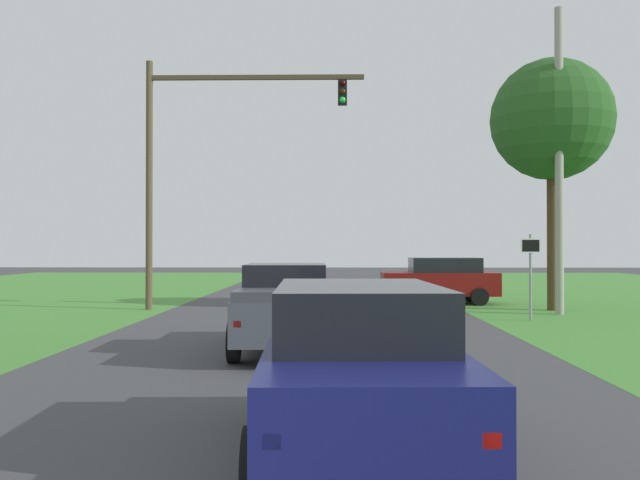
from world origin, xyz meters
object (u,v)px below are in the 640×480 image
at_px(crossing_suv_far, 440,280).
at_px(pickup_truck_lead, 286,307).
at_px(red_suv_near, 359,366).
at_px(oak_tree_right, 552,120).
at_px(utility_pole_right, 559,161).
at_px(keep_moving_sign, 531,265).
at_px(traffic_light, 201,147).

bearing_deg(crossing_suv_far, pickup_truck_lead, -112.88).
distance_m(red_suv_near, pickup_truck_lead, 7.53).
bearing_deg(oak_tree_right, red_suv_near, -113.68).
bearing_deg(crossing_suv_far, utility_pole_right, -52.43).
bearing_deg(red_suv_near, keep_moving_sign, 67.17).
bearing_deg(oak_tree_right, keep_moving_sign, -116.99).
relative_size(red_suv_near, crossing_suv_far, 1.05).
height_order(traffic_light, utility_pole_right, utility_pole_right).
xyz_separation_m(traffic_light, crossing_suv_far, (8.98, 2.75, -4.89)).
xyz_separation_m(keep_moving_sign, oak_tree_right, (1.74, 3.42, 5.06)).
distance_m(traffic_light, oak_tree_right, 12.54).
distance_m(pickup_truck_lead, utility_pole_right, 12.57).
xyz_separation_m(pickup_truck_lead, oak_tree_right, (8.79, 9.70, 5.78)).
height_order(pickup_truck_lead, crossing_suv_far, pickup_truck_lead).
height_order(traffic_light, keep_moving_sign, traffic_light).
xyz_separation_m(traffic_light, keep_moving_sign, (10.76, -3.46, -4.16)).
xyz_separation_m(pickup_truck_lead, utility_pole_right, (8.56, 8.21, 4.16)).
bearing_deg(oak_tree_right, crossing_suv_far, 141.59).
bearing_deg(utility_pole_right, pickup_truck_lead, -136.18).
bearing_deg(red_suv_near, traffic_light, 106.23).
height_order(pickup_truck_lead, utility_pole_right, utility_pole_right).
height_order(oak_tree_right, crossing_suv_far, oak_tree_right).
relative_size(traffic_light, crossing_suv_far, 1.98).
distance_m(keep_moving_sign, utility_pole_right, 4.23).
xyz_separation_m(red_suv_near, pickup_truck_lead, (-1.28, 7.42, -0.01)).
bearing_deg(keep_moving_sign, traffic_light, 162.15).
xyz_separation_m(pickup_truck_lead, keep_moving_sign, (7.05, 6.27, 0.72)).
xyz_separation_m(red_suv_near, keep_moving_sign, (5.76, 13.70, 0.71)).
distance_m(keep_moving_sign, oak_tree_right, 6.36).
relative_size(pickup_truck_lead, traffic_light, 0.59).
bearing_deg(crossing_suv_far, traffic_light, -162.99).
distance_m(oak_tree_right, utility_pole_right, 2.21).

